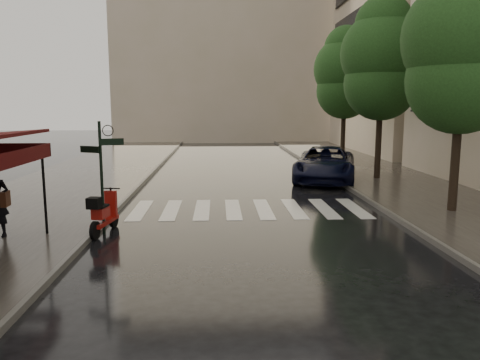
{
  "coord_description": "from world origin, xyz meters",
  "views": [
    {
      "loc": [
        1.93,
        -9.64,
        3.49
      ],
      "look_at": [
        2.57,
        3.57,
        1.4
      ],
      "focal_mm": 35.0,
      "sensor_mm": 36.0,
      "label": 1
    }
  ],
  "objects": [
    {
      "name": "ground",
      "position": [
        0.0,
        0.0,
        0.0
      ],
      "size": [
        120.0,
        120.0,
        0.0
      ],
      "primitive_type": "plane",
      "color": "black",
      "rests_on": "ground"
    },
    {
      "name": "scooter",
      "position": [
        -1.21,
        3.06,
        0.55
      ],
      "size": [
        0.63,
        1.78,
        1.18
      ],
      "rotation": [
        0.0,
        0.0,
        -0.17
      ],
      "color": "black",
      "rests_on": "ground"
    },
    {
      "name": "curb_far",
      "position": [
        7.45,
        12.0,
        0.07
      ],
      "size": [
        0.12,
        60.0,
        0.16
      ],
      "primitive_type": "cube",
      "color": "#595651",
      "rests_on": "ground"
    },
    {
      "name": "parked_car",
      "position": [
        7.0,
        12.01,
        0.8
      ],
      "size": [
        4.13,
        6.28,
        1.6
      ],
      "primitive_type": "imported",
      "rotation": [
        0.0,
        0.0,
        -0.27
      ],
      "color": "black",
      "rests_on": "ground"
    },
    {
      "name": "backdrop_building",
      "position": [
        3.0,
        38.0,
        10.0
      ],
      "size": [
        22.0,
        6.0,
        20.0
      ],
      "primitive_type": "cube",
      "color": "#BBAD8F",
      "rests_on": "ground"
    },
    {
      "name": "signpost",
      "position": [
        -1.19,
        3.0,
        1.83
      ],
      "size": [
        1.17,
        0.29,
        3.1
      ],
      "color": "black",
      "rests_on": "ground"
    },
    {
      "name": "haussmann_far",
      "position": [
        16.5,
        26.0,
        9.25
      ],
      "size": [
        8.0,
        16.0,
        18.5
      ],
      "primitive_type": "cube",
      "color": "#BBAD8F",
      "rests_on": "ground"
    },
    {
      "name": "tree_far",
      "position": [
        9.7,
        19.0,
        5.46
      ],
      "size": [
        3.8,
        3.8,
        8.16
      ],
      "color": "black",
      "rests_on": "sidewalk_far"
    },
    {
      "name": "sidewalk_near",
      "position": [
        -4.5,
        12.0,
        0.06
      ],
      "size": [
        6.0,
        60.0,
        0.12
      ],
      "primitive_type": "cube",
      "color": "#38332D",
      "rests_on": "ground"
    },
    {
      "name": "sidewalk_far",
      "position": [
        10.25,
        12.0,
        0.06
      ],
      "size": [
        5.5,
        60.0,
        0.12
      ],
      "primitive_type": "cube",
      "color": "#38332D",
      "rests_on": "ground"
    },
    {
      "name": "curb_near",
      "position": [
        -1.45,
        12.0,
        0.07
      ],
      "size": [
        0.12,
        60.0,
        0.16
      ],
      "primitive_type": "cube",
      "color": "#595651",
      "rests_on": "ground"
    },
    {
      "name": "tree_near",
      "position": [
        9.6,
        5.0,
        5.32
      ],
      "size": [
        3.8,
        3.8,
        7.99
      ],
      "color": "black",
      "rests_on": "sidewalk_far"
    },
    {
      "name": "crosswalk",
      "position": [
        2.98,
        6.0,
        0.01
      ],
      "size": [
        7.85,
        3.2,
        0.01
      ],
      "color": "silver",
      "rests_on": "ground"
    },
    {
      "name": "tree_mid",
      "position": [
        9.5,
        12.0,
        5.59
      ],
      "size": [
        3.8,
        3.8,
        8.34
      ],
      "color": "black",
      "rests_on": "sidewalk_far"
    }
  ]
}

